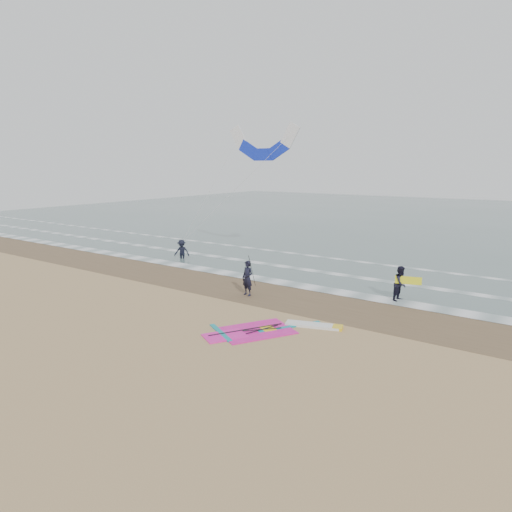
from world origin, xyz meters
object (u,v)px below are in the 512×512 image
Objects in this scene: person_standing at (247,278)px; windsurf_rig at (272,330)px; person_walking at (401,283)px; person_wading at (182,247)px; surf_kite at (263,146)px.

windsurf_rig is at bearing -33.20° from person_standing.
person_walking is 1.01× the size of person_wading.
surf_kite reaches higher than person_wading.
windsurf_rig is 8.10m from person_walking.
surf_kite is (-4.89, 8.71, 7.32)m from person_standing.
person_wading is at bearing -142.93° from surf_kite.
person_wading is (-16.76, 1.32, -0.01)m from person_walking.
windsurf_rig is at bearing -54.50° from surf_kite.
person_standing is 1.06× the size of person_wading.
person_walking is at bearing -22.60° from surf_kite.
person_walking is (7.04, 3.74, -0.04)m from person_standing.
person_walking is 16.82m from person_wading.
person_wading is (-9.72, 5.06, -0.05)m from person_standing.
windsurf_rig is 5.50m from person_standing.
person_wading is at bearing 162.37° from person_standing.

